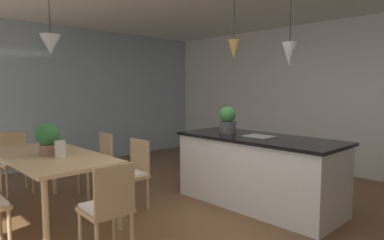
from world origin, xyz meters
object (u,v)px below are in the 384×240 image
at_px(potted_plant_on_table, 48,138).
at_px(vase_on_dining_table, 60,149).
at_px(chair_kitchen_end, 108,206).
at_px(dining_table, 50,160).
at_px(chair_window_end, 15,160).
at_px(kitchen_island, 258,170).
at_px(potted_plant_on_island, 227,120).
at_px(chair_far_left, 98,161).
at_px(chair_far_right, 131,172).

height_order(potted_plant_on_table, vase_on_dining_table, potted_plant_on_table).
bearing_deg(chair_kitchen_end, dining_table, 179.91).
distance_m(chair_window_end, potted_plant_on_table, 1.48).
height_order(kitchen_island, potted_plant_on_table, potted_plant_on_table).
bearing_deg(chair_kitchen_end, vase_on_dining_table, 179.10).
xyz_separation_m(chair_kitchen_end, chair_window_end, (-2.66, 0.00, 0.00)).
xyz_separation_m(kitchen_island, potted_plant_on_island, (-0.52, 0.00, 0.62)).
bearing_deg(potted_plant_on_table, potted_plant_on_island, 68.62).
bearing_deg(kitchen_island, chair_window_end, -142.55).
bearing_deg(chair_kitchen_end, potted_plant_on_table, -178.49).
distance_m(kitchen_island, vase_on_dining_table, 2.42).
xyz_separation_m(chair_far_left, kitchen_island, (1.85, 1.27, -0.01)).
height_order(chair_kitchen_end, vase_on_dining_table, vase_on_dining_table).
height_order(chair_far_right, potted_plant_on_table, potted_plant_on_table).
xyz_separation_m(chair_window_end, kitchen_island, (2.75, 2.11, -0.01)).
bearing_deg(potted_plant_on_table, kitchen_island, 57.64).
bearing_deg(chair_window_end, dining_table, -0.06).
relative_size(chair_kitchen_end, chair_far_right, 1.00).
xyz_separation_m(chair_far_right, vase_on_dining_table, (-0.15, -0.82, 0.37)).
distance_m(chair_window_end, potted_plant_on_island, 3.13).
relative_size(dining_table, chair_far_left, 2.20).
xyz_separation_m(chair_kitchen_end, vase_on_dining_table, (-1.05, 0.02, 0.37)).
relative_size(chair_far_left, kitchen_island, 0.40).
bearing_deg(chair_far_left, dining_table, -62.93).
bearing_deg(kitchen_island, chair_kitchen_end, -92.60).
bearing_deg(chair_far_right, chair_kitchen_end, -43.01).
bearing_deg(chair_window_end, potted_plant_on_table, -1.51).
distance_m(dining_table, potted_plant_on_island, 2.33).
xyz_separation_m(dining_table, potted_plant_on_island, (0.90, 2.11, 0.40)).
bearing_deg(chair_window_end, vase_on_dining_table, 0.47).
bearing_deg(chair_kitchen_end, chair_window_end, 179.93).
bearing_deg(potted_plant_on_island, vase_on_dining_table, -106.71).
bearing_deg(chair_far_right, chair_window_end, -154.63).
xyz_separation_m(chair_window_end, potted_plant_on_island, (2.23, 2.11, 0.61)).
relative_size(dining_table, kitchen_island, 0.89).
bearing_deg(kitchen_island, chair_far_left, -145.46).
xyz_separation_m(dining_table, chair_window_end, (-1.33, 0.00, -0.21)).
distance_m(kitchen_island, potted_plant_on_table, 2.59).
xyz_separation_m(chair_kitchen_end, chair_far_right, (-0.90, 0.84, 0.00)).
height_order(dining_table, chair_window_end, chair_window_end).
relative_size(chair_far_left, chair_window_end, 1.00).
relative_size(chair_far_right, kitchen_island, 0.40).
distance_m(chair_far_left, kitchen_island, 2.25).
height_order(chair_kitchen_end, chair_far_right, same).
bearing_deg(kitchen_island, dining_table, -124.02).
xyz_separation_m(chair_kitchen_end, potted_plant_on_table, (-1.26, -0.03, 0.49)).
height_order(chair_window_end, potted_plant_on_table, potted_plant_on_table).
xyz_separation_m(potted_plant_on_table, vase_on_dining_table, (0.21, 0.05, -0.11)).
distance_m(dining_table, chair_window_end, 1.35).
bearing_deg(vase_on_dining_table, chair_kitchen_end, -0.90).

